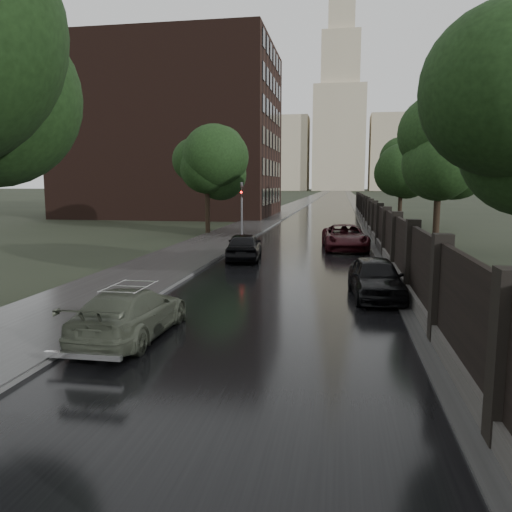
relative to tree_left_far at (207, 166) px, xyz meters
The scene contains 15 objects.
ground 31.49m from the tree_left_far, 75.07° to the right, with size 800.00×800.00×0.00m, color black.
road 160.29m from the tree_left_far, 87.14° to the left, with size 8.00×420.00×0.02m, color black.
sidewalk_left 160.10m from the tree_left_far, 89.28° to the left, with size 4.00×420.00×0.16m, color #2D2D2D.
verge_right 160.65m from the tree_left_far, 85.18° to the left, with size 3.00×420.00×0.08m, color #2D2D2D.
fence_right 13.44m from the tree_left_far, ahead, with size 0.45×75.72×2.70m.
tree_left_far is the anchor object (origin of this frame).
tree_right_b 17.45m from the tree_left_far, 27.30° to the right, with size 4.08×4.08×7.01m.
tree_right_c 18.45m from the tree_left_far, 32.83° to the left, with size 4.08×4.08×7.01m.
traffic_light 6.84m from the tree_left_far, 53.53° to the right, with size 0.16×0.32×4.00m.
brick_building 24.63m from the tree_left_far, 114.44° to the left, with size 24.00×18.00×20.00m, color black.
stalinist_tower 272.14m from the tree_left_far, 88.30° to the left, with size 92.00×30.00×159.00m.
volga_sedan 26.74m from the tree_left_far, 79.11° to the right, with size 1.79×4.41×1.28m, color #454B3C.
hatchback_left 14.34m from the tree_left_far, 67.00° to the right, with size 1.70×4.22×1.44m, color black.
car_right_near 23.68m from the tree_left_far, 60.63° to the right, with size 1.66×4.13×1.41m, color black.
car_right_far 13.62m from the tree_left_far, 35.72° to the right, with size 2.49×5.39×1.50m, color black.
Camera 1 is at (2.18, -7.44, 3.87)m, focal length 35.00 mm.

